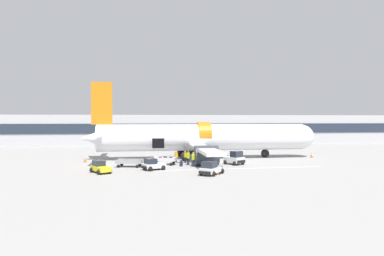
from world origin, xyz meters
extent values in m
plane|color=gray|center=(0.00, 0.00, 0.00)|extent=(500.00, 500.00, 0.00)
cube|color=silver|center=(-1.07, -4.43, 0.00)|extent=(22.30, 0.90, 0.01)
cube|color=#B2B2B7|center=(0.00, 39.43, 3.49)|extent=(106.14, 9.47, 6.98)
cube|color=#232D3D|center=(0.00, 34.64, 3.84)|extent=(104.02, 0.16, 2.23)
cylinder|color=white|center=(-2.87, 6.69, 3.20)|extent=(31.36, 3.95, 3.95)
sphere|color=white|center=(12.81, 6.69, 3.20)|extent=(3.75, 3.75, 3.75)
cone|color=white|center=(-18.55, 6.69, 3.20)|extent=(4.55, 3.64, 3.64)
cylinder|color=orange|center=(-2.87, 6.65, 3.55)|extent=(1.88, 3.96, 3.96)
cube|color=orange|center=(-17.81, 6.69, 8.25)|extent=(2.96, 0.28, 6.15)
cube|color=white|center=(-18.00, 2.59, 3.59)|extent=(0.92, 8.20, 0.20)
cube|color=white|center=(-18.00, 10.79, 3.59)|extent=(0.92, 8.20, 0.20)
cube|color=white|center=(-4.12, -1.23, 2.11)|extent=(2.18, 14.64, 0.40)
cube|color=white|center=(-4.12, 14.60, 2.11)|extent=(2.18, 14.64, 0.40)
cylinder|color=#333842|center=(-3.92, -1.44, 1.32)|extent=(2.99, 2.59, 2.59)
cylinder|color=#333842|center=(-3.92, 14.81, 1.32)|extent=(2.99, 2.59, 2.59)
cube|color=black|center=(-9.77, 4.73, 2.50)|extent=(1.70, 0.12, 1.40)
cylinder|color=#56565B|center=(6.85, 6.69, 1.42)|extent=(0.22, 0.22, 1.57)
sphere|color=black|center=(6.85, 6.69, 0.64)|extent=(1.28, 1.28, 1.28)
cylinder|color=#56565B|center=(-6.00, 4.01, 1.42)|extent=(0.22, 0.22, 1.57)
sphere|color=black|center=(-6.00, 4.01, 0.64)|extent=(1.28, 1.28, 1.28)
cylinder|color=#56565B|center=(-6.00, 9.36, 1.42)|extent=(0.22, 0.22, 1.57)
sphere|color=black|center=(-6.00, 9.36, 0.64)|extent=(1.28, 1.28, 1.28)
cube|color=yellow|center=(-16.52, -5.57, 0.49)|extent=(2.54, 3.16, 0.50)
cube|color=#232833|center=(-16.77, -5.13, 1.04)|extent=(1.58, 1.67, 0.60)
cube|color=black|center=(-17.27, -4.27, 0.39)|extent=(1.05, 0.67, 0.25)
sphere|color=black|center=(-16.49, -4.42, 0.28)|extent=(0.56, 0.56, 0.56)
sphere|color=black|center=(-17.53, -5.01, 0.28)|extent=(0.56, 0.56, 0.56)
sphere|color=black|center=(-15.51, -6.14, 0.28)|extent=(0.56, 0.56, 0.56)
sphere|color=black|center=(-16.55, -6.73, 0.28)|extent=(0.56, 0.56, 0.56)
cube|color=silver|center=(-10.64, -4.00, 0.49)|extent=(2.90, 2.46, 0.51)
cube|color=#232833|center=(-11.03, -4.19, 1.05)|extent=(1.57, 1.68, 0.61)
cube|color=black|center=(-11.80, -4.55, 0.39)|extent=(0.71, 1.33, 0.25)
sphere|color=black|center=(-11.72, -3.68, 0.28)|extent=(0.56, 0.56, 0.56)
sphere|color=black|center=(-11.09, -5.03, 0.28)|extent=(0.56, 0.56, 0.56)
sphere|color=black|center=(-10.19, -2.97, 0.28)|extent=(0.56, 0.56, 0.56)
sphere|color=black|center=(-9.56, -4.32, 0.28)|extent=(0.56, 0.56, 0.56)
cube|color=silver|center=(-4.61, -8.26, 0.52)|extent=(3.12, 3.43, 0.56)
cube|color=#232833|center=(-4.95, -8.70, 1.13)|extent=(1.88, 1.91, 0.65)
cube|color=black|center=(-5.60, -9.55, 0.41)|extent=(1.14, 0.92, 0.28)
sphere|color=black|center=(-5.83, -8.68, 0.28)|extent=(0.56, 0.56, 0.56)
sphere|color=black|center=(-4.70, -9.54, 0.28)|extent=(0.56, 0.56, 0.56)
sphere|color=black|center=(-4.52, -6.97, 0.28)|extent=(0.56, 0.56, 0.56)
sphere|color=black|center=(-3.39, -7.84, 0.28)|extent=(0.56, 0.56, 0.56)
cube|color=white|center=(-0.07, -0.59, 0.61)|extent=(2.70, 2.87, 0.75)
cube|color=#232833|center=(0.16, -0.92, 1.39)|extent=(1.77, 1.67, 0.81)
cube|color=black|center=(0.62, -1.59, 0.46)|extent=(1.32, 0.96, 0.37)
sphere|color=black|center=(-0.28, -1.69, 0.28)|extent=(0.56, 0.56, 0.56)
sphere|color=black|center=(1.04, -0.79, 0.28)|extent=(0.56, 0.56, 0.56)
sphere|color=black|center=(-1.17, -0.39, 0.28)|extent=(0.56, 0.56, 0.56)
sphere|color=black|center=(0.15, 0.52, 0.28)|extent=(0.56, 0.56, 0.56)
cube|color=silver|center=(-9.20, 0.42, 0.56)|extent=(3.52, 2.45, 0.05)
cube|color=silver|center=(-7.71, -0.05, 0.78)|extent=(0.53, 1.52, 0.40)
cube|color=silver|center=(-9.43, -0.30, 0.78)|extent=(3.00, 0.99, 0.40)
cube|color=silver|center=(-8.97, 1.14, 0.78)|extent=(3.00, 0.99, 0.40)
cube|color=#333338|center=(-7.25, -0.19, 0.32)|extent=(0.88, 0.35, 0.06)
sphere|color=black|center=(-8.37, -0.66, 0.20)|extent=(0.40, 0.40, 0.40)
sphere|color=black|center=(-7.90, 0.84, 0.20)|extent=(0.40, 0.40, 0.40)
sphere|color=black|center=(-10.50, 0.00, 0.20)|extent=(0.40, 0.40, 0.40)
sphere|color=black|center=(-10.03, 1.50, 0.20)|extent=(0.40, 0.40, 0.40)
cube|color=#2D2D33|center=(-9.05, 0.17, 0.85)|extent=(0.50, 0.31, 0.54)
cube|color=#721951|center=(-9.66, 0.86, 0.79)|extent=(0.51, 0.33, 0.41)
cube|color=black|center=(-8.37, -0.09, 0.80)|extent=(0.45, 0.34, 0.44)
cube|color=#999BA0|center=(-13.60, -1.10, 0.49)|extent=(3.55, 2.12, 0.05)
cube|color=#999BA0|center=(-12.01, -1.45, 0.74)|extent=(0.36, 1.43, 0.43)
cube|color=#999BA0|center=(-13.75, -1.78, 0.74)|extent=(3.19, 0.74, 0.43)
cube|color=#999BA0|center=(-13.45, -0.43, 0.74)|extent=(3.19, 0.74, 0.43)
cube|color=#333338|center=(-11.54, -1.55, 0.29)|extent=(0.90, 0.27, 0.06)
sphere|color=black|center=(-12.62, -2.06, 0.20)|extent=(0.40, 0.40, 0.40)
sphere|color=black|center=(-12.31, -0.64, 0.20)|extent=(0.40, 0.40, 0.40)
sphere|color=black|center=(-14.89, -1.57, 0.20)|extent=(0.40, 0.40, 0.40)
sphere|color=black|center=(-14.58, -0.15, 0.20)|extent=(0.40, 0.40, 0.40)
cube|color=olive|center=(-14.01, -0.76, 0.69)|extent=(0.59, 0.40, 0.35)
cube|color=#2D2D33|center=(-12.83, -1.34, 0.69)|extent=(0.46, 0.30, 0.33)
cube|color=#1E2347|center=(-12.46, -1.57, 0.71)|extent=(0.53, 0.31, 0.37)
cylinder|color=#2D2D33|center=(-7.37, 2.81, 0.38)|extent=(0.39, 0.39, 0.77)
cylinder|color=orange|center=(-7.37, 2.81, 1.07)|extent=(0.51, 0.51, 0.61)
sphere|color=beige|center=(-7.37, 2.81, 1.48)|extent=(0.21, 0.21, 0.21)
cylinder|color=orange|center=(-7.54, 2.94, 1.01)|extent=(0.16, 0.16, 0.56)
cylinder|color=orange|center=(-7.20, 2.68, 1.01)|extent=(0.16, 0.16, 0.56)
cylinder|color=#1E2338|center=(-6.10, -0.27, 0.45)|extent=(0.37, 0.37, 0.90)
cylinder|color=#B7E019|center=(-6.10, -0.27, 1.25)|extent=(0.48, 0.48, 0.71)
sphere|color=brown|center=(-6.10, -0.27, 1.73)|extent=(0.25, 0.25, 0.25)
cylinder|color=#B7E019|center=(-6.07, -0.02, 1.17)|extent=(0.15, 0.15, 0.65)
cylinder|color=#B7E019|center=(-6.14, -0.51, 1.17)|extent=(0.15, 0.15, 0.65)
cylinder|color=black|center=(-6.21, 1.93, 0.38)|extent=(0.36, 0.36, 0.76)
cylinder|color=orange|center=(-6.21, 1.93, 1.06)|extent=(0.46, 0.46, 0.60)
sphere|color=tan|center=(-6.21, 1.93, 1.47)|extent=(0.21, 0.21, 0.21)
cylinder|color=orange|center=(-6.13, 2.13, 1.00)|extent=(0.15, 0.15, 0.55)
cylinder|color=orange|center=(-6.28, 1.73, 1.00)|extent=(0.15, 0.15, 0.55)
cylinder|color=#1E2338|center=(-5.67, -1.89, 0.43)|extent=(0.40, 0.40, 0.87)
cylinder|color=#CCE523|center=(-5.67, -1.89, 1.21)|extent=(0.51, 0.51, 0.68)
sphere|color=tan|center=(-5.67, -1.89, 1.67)|extent=(0.24, 0.24, 0.24)
cylinder|color=#CCE523|center=(-5.60, -1.66, 1.13)|extent=(0.16, 0.16, 0.63)
cylinder|color=#CCE523|center=(-5.75, -2.12, 1.13)|extent=(0.16, 0.16, 0.63)
cube|color=#1E2347|center=(-7.15, -1.44, 0.28)|extent=(0.42, 0.37, 0.57)
cube|color=black|center=(-7.15, -1.44, 0.63)|extent=(0.22, 0.15, 0.12)
cube|color=black|center=(14.11, 5.89, 0.01)|extent=(0.50, 0.50, 0.03)
cone|color=orange|center=(14.11, 5.89, 0.39)|extent=(0.37, 0.37, 0.78)
cylinder|color=white|center=(14.11, 5.89, 0.43)|extent=(0.21, 0.21, 0.09)
cube|color=black|center=(-4.04, -8.51, 0.01)|extent=(0.50, 0.50, 0.03)
cone|color=orange|center=(-4.04, -8.51, 0.32)|extent=(0.37, 0.37, 0.64)
cylinder|color=white|center=(-4.04, -8.51, 0.35)|extent=(0.22, 0.22, 0.08)
cube|color=black|center=(-2.86, -1.32, 0.01)|extent=(0.60, 0.60, 0.03)
cone|color=orange|center=(-2.86, -1.32, 0.37)|extent=(0.44, 0.44, 0.75)
cylinder|color=white|center=(-2.86, -1.32, 0.41)|extent=(0.26, 0.26, 0.09)
cube|color=black|center=(-19.88, 4.79, 0.01)|extent=(0.44, 0.44, 0.03)
cone|color=orange|center=(-19.88, 4.79, 0.38)|extent=(0.33, 0.33, 0.76)
cylinder|color=white|center=(-19.88, 4.79, 0.42)|extent=(0.19, 0.19, 0.09)
camera|label=1|loc=(-11.82, -44.11, 5.88)|focal=32.00mm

